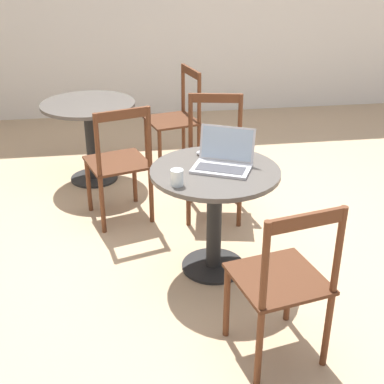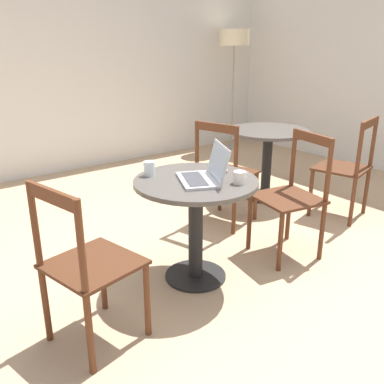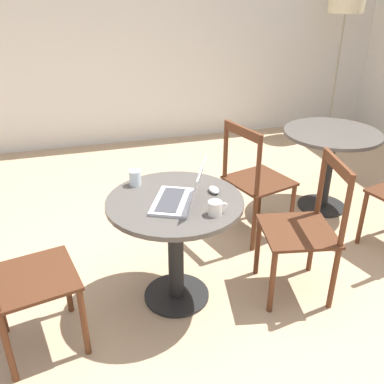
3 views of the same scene
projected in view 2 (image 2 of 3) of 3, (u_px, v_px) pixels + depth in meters
name	position (u px, v px, depth m)	size (l,w,h in m)	color
ground_plane	(240.00, 272.00, 3.11)	(16.00, 16.00, 0.00)	tan
wall_back	(55.00, 61.00, 5.06)	(9.40, 0.06, 2.70)	silver
cafe_table_near	(196.00, 205.00, 2.86)	(0.82, 0.82, 0.73)	black
cafe_table_mid	(268.00, 147.00, 4.39)	(0.82, 0.82, 0.73)	black
chair_near_right	(292.00, 196.00, 3.24)	(0.52, 0.52, 0.94)	#562D19
chair_near_left	(86.00, 267.00, 2.24)	(0.53, 0.53, 0.94)	#562D19
chair_mid_left	(225.00, 174.00, 3.78)	(0.55, 0.55, 0.94)	#562D19
chair_mid_front	(347.00, 168.00, 3.94)	(0.54, 0.54, 0.94)	#562D19
floor_lamp	(234.00, 42.00, 6.15)	(0.43, 0.43, 1.73)	#9E937F
laptop	(204.00, 174.00, 2.76)	(0.40, 0.44, 0.24)	#B7B7BC
mouse	(222.00, 169.00, 2.97)	(0.06, 0.10, 0.03)	#B7B7BC
mug	(240.00, 177.00, 2.72)	(0.11, 0.08, 0.08)	silver
drinking_glass	(149.00, 168.00, 2.87)	(0.08, 0.08, 0.10)	silver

